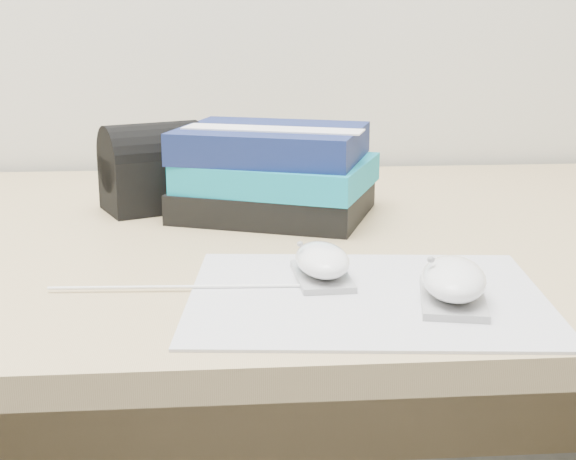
{
  "coord_description": "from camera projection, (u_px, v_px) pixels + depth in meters",
  "views": [
    {
      "loc": [
        -0.13,
        0.63,
        0.99
      ],
      "look_at": [
        -0.06,
        1.43,
        0.77
      ],
      "focal_mm": 50.0,
      "sensor_mm": 36.0,
      "label": 1
    }
  ],
  "objects": [
    {
      "name": "desk",
      "position": [
        321.0,
        378.0,
        1.12
      ],
      "size": [
        1.6,
        0.8,
        0.73
      ],
      "color": "tan",
      "rests_on": "ground"
    },
    {
      "name": "book_stack",
      "position": [
        274.0,
        172.0,
        1.04
      ],
      "size": [
        0.29,
        0.26,
        0.12
      ],
      "color": "black",
      "rests_on": "desk"
    },
    {
      "name": "mouse_rear",
      "position": [
        322.0,
        263.0,
        0.79
      ],
      "size": [
        0.06,
        0.1,
        0.04
      ],
      "color": "#9C9C9F",
      "rests_on": "mousepad"
    },
    {
      "name": "mouse_front",
      "position": [
        454.0,
        282.0,
        0.73
      ],
      "size": [
        0.08,
        0.11,
        0.04
      ],
      "color": "#99999B",
      "rests_on": "mousepad"
    },
    {
      "name": "pouch",
      "position": [
        153.0,
        168.0,
        1.08
      ],
      "size": [
        0.15,
        0.13,
        0.12
      ],
      "color": "black",
      "rests_on": "desk"
    },
    {
      "name": "usb_cable",
      "position": [
        177.0,
        287.0,
        0.77
      ],
      "size": [
        0.25,
        0.01,
        0.0
      ],
      "primitive_type": "cylinder",
      "rotation": [
        0.0,
        1.57,
        -0.05
      ],
      "color": "white",
      "rests_on": "mousepad"
    },
    {
      "name": "mousepad",
      "position": [
        367.0,
        296.0,
        0.75
      ],
      "size": [
        0.35,
        0.29,
        0.0
      ],
      "primitive_type": "cube",
      "rotation": [
        0.0,
        0.0,
        -0.1
      ],
      "color": "#9C9BA4",
      "rests_on": "desk"
    }
  ]
}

